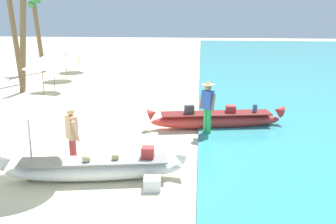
% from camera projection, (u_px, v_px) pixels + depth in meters
% --- Properties ---
extents(ground_plane, '(80.00, 80.00, 0.00)m').
position_uv_depth(ground_plane, '(82.00, 165.00, 11.13)').
color(ground_plane, beige).
extents(boat_white_foreground, '(4.62, 1.34, 0.81)m').
position_uv_depth(boat_white_foreground, '(95.00, 169.00, 10.10)').
color(boat_white_foreground, white).
rests_on(boat_white_foreground, ground).
extents(boat_red_midground, '(4.84, 1.42, 0.86)m').
position_uv_depth(boat_red_midground, '(216.00, 120.00, 14.23)').
color(boat_red_midground, red).
rests_on(boat_red_midground, ground).
extents(person_vendor_hatted, '(0.56, 0.49, 1.84)m').
position_uv_depth(person_vendor_hatted, '(208.00, 104.00, 13.28)').
color(person_vendor_hatted, green).
rests_on(person_vendor_hatted, ground).
extents(person_tourist_customer, '(0.51, 0.56, 1.65)m').
position_uv_depth(person_tourist_customer, '(72.00, 134.00, 10.76)').
color(person_tourist_customer, '#B2383D').
rests_on(person_tourist_customer, ground).
extents(patio_umbrella_large, '(2.32, 2.32, 2.15)m').
position_uv_depth(patio_umbrella_large, '(26.00, 101.00, 9.76)').
color(patio_umbrella_large, '#B7B7BC').
rests_on(patio_umbrella_large, ground).
extents(parasol_row_0, '(1.60, 1.60, 1.91)m').
position_uv_depth(parasol_row_0, '(42.00, 65.00, 17.03)').
color(parasol_row_0, '#8E6B47').
rests_on(parasol_row_0, ground).
extents(parasol_row_1, '(1.60, 1.60, 1.91)m').
position_uv_depth(parasol_row_1, '(53.00, 56.00, 19.75)').
color(parasol_row_1, '#8E6B47').
rests_on(parasol_row_1, ground).
extents(parasol_row_2, '(1.60, 1.60, 1.91)m').
position_uv_depth(parasol_row_2, '(65.00, 49.00, 22.76)').
color(parasol_row_2, '#8E6B47').
rests_on(parasol_row_2, ground).
extents(parasol_row_3, '(1.60, 1.60, 1.91)m').
position_uv_depth(parasol_row_3, '(78.00, 43.00, 25.53)').
color(parasol_row_3, '#8E6B47').
rests_on(parasol_row_3, ground).
extents(palm_tree_tall_inland, '(2.40, 2.47, 5.03)m').
position_uv_depth(palm_tree_tall_inland, '(33.00, 7.00, 24.58)').
color(palm_tree_tall_inland, brown).
rests_on(palm_tree_tall_inland, ground).
extents(cooler_box, '(0.44, 0.42, 0.30)m').
position_uv_depth(cooler_box, '(152.00, 184.00, 9.62)').
color(cooler_box, silver).
rests_on(cooler_box, ground).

